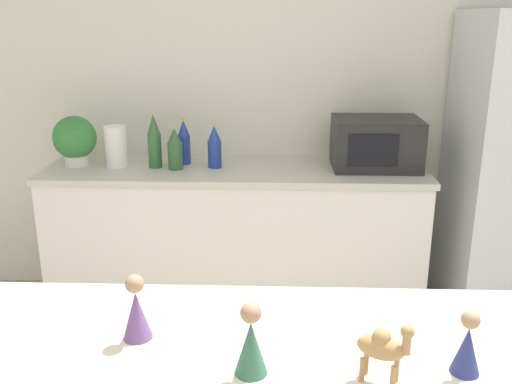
{
  "coord_description": "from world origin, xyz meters",
  "views": [
    {
      "loc": [
        -0.28,
        -0.74,
        1.73
      ],
      "look_at": [
        -0.35,
        1.42,
        1.05
      ],
      "focal_mm": 40.0,
      "sensor_mm": 36.0,
      "label": 1
    }
  ],
  "objects_px": {
    "wise_man_figurine_crimson": "(251,343)",
    "back_bottle_0": "(184,142)",
    "camel_figurine": "(383,346)",
    "wise_man_figurine_blue": "(136,311)",
    "potted_plant": "(75,139)",
    "microwave": "(376,143)",
    "wise_man_figurine_purple": "(467,347)",
    "back_bottle_2": "(154,142)",
    "back_bottle_3": "(175,149)",
    "paper_towel_roll": "(116,146)",
    "back_bottle_1": "(215,147)"
  },
  "relations": [
    {
      "from": "back_bottle_2",
      "to": "back_bottle_3",
      "type": "height_order",
      "value": "back_bottle_2"
    },
    {
      "from": "back_bottle_3",
      "to": "wise_man_figurine_blue",
      "type": "xyz_separation_m",
      "value": [
        0.23,
        -1.88,
        0.05
      ]
    },
    {
      "from": "paper_towel_roll",
      "to": "wise_man_figurine_purple",
      "type": "relative_size",
      "value": 1.55
    },
    {
      "from": "back_bottle_2",
      "to": "wise_man_figurine_blue",
      "type": "distance_m",
      "value": 1.94
    },
    {
      "from": "back_bottle_0",
      "to": "wise_man_figurine_blue",
      "type": "xyz_separation_m",
      "value": [
        0.2,
        -2.0,
        0.03
      ]
    },
    {
      "from": "potted_plant",
      "to": "back_bottle_1",
      "type": "bearing_deg",
      "value": -0.58
    },
    {
      "from": "paper_towel_roll",
      "to": "back_bottle_3",
      "type": "height_order",
      "value": "back_bottle_3"
    },
    {
      "from": "back_bottle_1",
      "to": "microwave",
      "type": "bearing_deg",
      "value": 2.06
    },
    {
      "from": "paper_towel_roll",
      "to": "wise_man_figurine_crimson",
      "type": "height_order",
      "value": "wise_man_figurine_crimson"
    },
    {
      "from": "back_bottle_3",
      "to": "wise_man_figurine_purple",
      "type": "bearing_deg",
      "value": -63.79
    },
    {
      "from": "back_bottle_0",
      "to": "wise_man_figurine_crimson",
      "type": "bearing_deg",
      "value": -77.26
    },
    {
      "from": "paper_towel_roll",
      "to": "microwave",
      "type": "distance_m",
      "value": 1.47
    },
    {
      "from": "potted_plant",
      "to": "microwave",
      "type": "distance_m",
      "value": 1.7
    },
    {
      "from": "wise_man_figurine_blue",
      "to": "wise_man_figurine_purple",
      "type": "height_order",
      "value": "wise_man_figurine_blue"
    },
    {
      "from": "camel_figurine",
      "to": "wise_man_figurine_blue",
      "type": "relative_size",
      "value": 0.89
    },
    {
      "from": "paper_towel_roll",
      "to": "wise_man_figurine_blue",
      "type": "relative_size",
      "value": 1.4
    },
    {
      "from": "wise_man_figurine_crimson",
      "to": "back_bottle_0",
      "type": "bearing_deg",
      "value": 102.74
    },
    {
      "from": "microwave",
      "to": "back_bottle_3",
      "type": "height_order",
      "value": "microwave"
    },
    {
      "from": "microwave",
      "to": "wise_man_figurine_crimson",
      "type": "distance_m",
      "value": 2.17
    },
    {
      "from": "back_bottle_1",
      "to": "wise_man_figurine_crimson",
      "type": "distance_m",
      "value": 2.08
    },
    {
      "from": "potted_plant",
      "to": "paper_towel_roll",
      "type": "distance_m",
      "value": 0.24
    },
    {
      "from": "back_bottle_2",
      "to": "wise_man_figurine_crimson",
      "type": "bearing_deg",
      "value": -72.75
    },
    {
      "from": "wise_man_figurine_blue",
      "to": "microwave",
      "type": "bearing_deg",
      "value": 65.56
    },
    {
      "from": "back_bottle_0",
      "to": "back_bottle_2",
      "type": "height_order",
      "value": "back_bottle_2"
    },
    {
      "from": "back_bottle_2",
      "to": "microwave",
      "type": "bearing_deg",
      "value": 2.0
    },
    {
      "from": "back_bottle_3",
      "to": "wise_man_figurine_purple",
      "type": "height_order",
      "value": "back_bottle_3"
    },
    {
      "from": "back_bottle_2",
      "to": "camel_figurine",
      "type": "distance_m",
      "value": 2.26
    },
    {
      "from": "wise_man_figurine_blue",
      "to": "wise_man_figurine_purple",
      "type": "bearing_deg",
      "value": -8.63
    },
    {
      "from": "microwave",
      "to": "camel_figurine",
      "type": "relative_size",
      "value": 3.24
    },
    {
      "from": "potted_plant",
      "to": "camel_figurine",
      "type": "distance_m",
      "value": 2.49
    },
    {
      "from": "paper_towel_roll",
      "to": "wise_man_figurine_blue",
      "type": "bearing_deg",
      "value": -73.28
    },
    {
      "from": "back_bottle_0",
      "to": "microwave",
      "type": "bearing_deg",
      "value": -2.22
    },
    {
      "from": "camel_figurine",
      "to": "back_bottle_2",
      "type": "bearing_deg",
      "value": 113.84
    },
    {
      "from": "back_bottle_1",
      "to": "camel_figurine",
      "type": "relative_size",
      "value": 1.67
    },
    {
      "from": "back_bottle_1",
      "to": "wise_man_figurine_blue",
      "type": "xyz_separation_m",
      "value": [
        0.02,
        -1.92,
        0.04
      ]
    },
    {
      "from": "potted_plant",
      "to": "wise_man_figurine_blue",
      "type": "height_order",
      "value": "potted_plant"
    },
    {
      "from": "microwave",
      "to": "wise_man_figurine_purple",
      "type": "relative_size",
      "value": 3.21
    },
    {
      "from": "back_bottle_0",
      "to": "wise_man_figurine_crimson",
      "type": "xyz_separation_m",
      "value": [
        0.48,
        -2.13,
        0.04
      ]
    },
    {
      "from": "paper_towel_roll",
      "to": "back_bottle_0",
      "type": "xyz_separation_m",
      "value": [
        0.38,
        0.07,
        0.01
      ]
    },
    {
      "from": "wise_man_figurine_crimson",
      "to": "camel_figurine",
      "type": "bearing_deg",
      "value": -4.45
    },
    {
      "from": "potted_plant",
      "to": "microwave",
      "type": "relative_size",
      "value": 0.6
    },
    {
      "from": "back_bottle_3",
      "to": "paper_towel_roll",
      "type": "bearing_deg",
      "value": 172.04
    },
    {
      "from": "back_bottle_1",
      "to": "wise_man_figurine_crimson",
      "type": "height_order",
      "value": "wise_man_figurine_crimson"
    },
    {
      "from": "back_bottle_2",
      "to": "camel_figurine",
      "type": "xyz_separation_m",
      "value": [
        0.91,
        -2.06,
        0.03
      ]
    },
    {
      "from": "microwave",
      "to": "wise_man_figurine_purple",
      "type": "bearing_deg",
      "value": -93.95
    },
    {
      "from": "potted_plant",
      "to": "back_bottle_2",
      "type": "bearing_deg",
      "value": -2.35
    },
    {
      "from": "wise_man_figurine_crimson",
      "to": "potted_plant",
      "type": "bearing_deg",
      "value": 117.92
    },
    {
      "from": "back_bottle_1",
      "to": "wise_man_figurine_purple",
      "type": "distance_m",
      "value": 2.17
    },
    {
      "from": "back_bottle_3",
      "to": "potted_plant",
      "type": "bearing_deg",
      "value": 174.59
    },
    {
      "from": "camel_figurine",
      "to": "back_bottle_0",
      "type": "bearing_deg",
      "value": 109.45
    }
  ]
}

